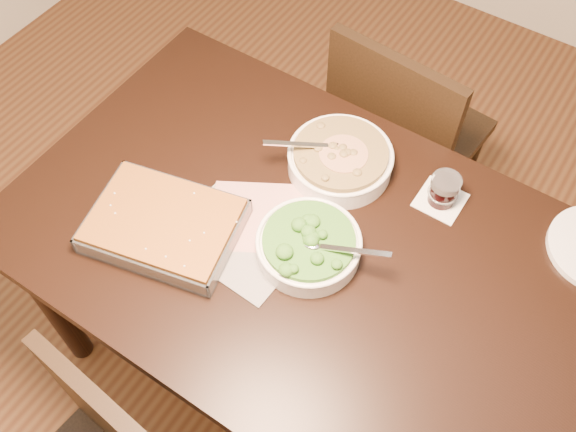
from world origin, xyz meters
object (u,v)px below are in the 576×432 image
at_px(chair_far, 400,134).
at_px(stew_bowl, 340,159).
at_px(table, 299,260).
at_px(baking_dish, 164,225).
at_px(wine_tumbler, 444,190).
at_px(broccoli_bowl, 309,245).

bearing_deg(chair_far, stew_bowl, 94.04).
height_order(table, chair_far, chair_far).
height_order(baking_dish, wine_tumbler, wine_tumbler).
relative_size(broccoli_bowl, baking_dish, 0.70).
relative_size(wine_tumbler, chair_far, 0.09).
relative_size(stew_bowl, wine_tumbler, 3.24).
bearing_deg(baking_dish, table, 16.75).
distance_m(baking_dish, wine_tumbler, 0.67).
bearing_deg(stew_bowl, table, -81.94).
relative_size(baking_dish, wine_tumbler, 4.76).
xyz_separation_m(table, chair_far, (-0.03, 0.64, -0.16)).
bearing_deg(chair_far, wine_tumbler, 130.51).
bearing_deg(wine_tumbler, baking_dish, -138.54).
xyz_separation_m(broccoli_bowl, baking_dish, (-0.31, -0.14, -0.00)).
distance_m(table, wine_tumbler, 0.39).
relative_size(stew_bowl, baking_dish, 0.68).
distance_m(wine_tumbler, chair_far, 0.53).
xyz_separation_m(stew_bowl, baking_dish, (-0.24, -0.40, -0.01)).
bearing_deg(baking_dish, broccoli_bowl, 11.06).
xyz_separation_m(stew_bowl, broccoli_bowl, (0.07, -0.26, -0.00)).
xyz_separation_m(wine_tumbler, chair_far, (-0.26, 0.35, -0.30)).
bearing_deg(stew_bowl, wine_tumbler, 10.82).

